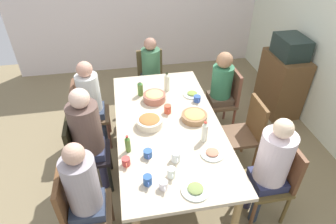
{
  "coord_description": "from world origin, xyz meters",
  "views": [
    {
      "loc": [
        2.33,
        -0.43,
        2.67
      ],
      "look_at": [
        0.0,
        0.0,
        0.9
      ],
      "focal_mm": 30.63,
      "sensor_mm": 36.0,
      "label": 1
    }
  ],
  "objects_px": {
    "chair_1": "(275,178)",
    "chair_3": "(83,151)",
    "bottle_2": "(140,89)",
    "person_0": "(91,98)",
    "cup_7": "(126,162)",
    "cup_2": "(148,180)",
    "cup_0": "(171,173)",
    "dining_table": "(168,128)",
    "plate_2": "(212,153)",
    "person_5": "(85,190)",
    "cup_5": "(168,109)",
    "chair_4": "(246,131)",
    "cup_4": "(197,99)",
    "chair_2": "(151,77)",
    "bottle_1": "(128,144)",
    "chair_0": "(86,112)",
    "bottle_0": "(205,132)",
    "cup_6": "(164,185)",
    "cup_3": "(148,154)",
    "cup_1": "(176,157)",
    "chair_5": "(79,207)",
    "bowl_1": "(149,122)",
    "person_2": "(151,70)",
    "microwave": "(291,47)",
    "chair_6": "(225,97)",
    "side_cabinet": "(281,84)",
    "bottle_3": "(167,82)",
    "plate_1": "(192,94)",
    "bowl_2": "(154,97)",
    "person_1": "(272,163)"
  },
  "relations": [
    {
      "from": "person_0",
      "to": "cup_0",
      "type": "xyz_separation_m",
      "value": [
        1.43,
        0.73,
        0.1
      ]
    },
    {
      "from": "chair_0",
      "to": "bowl_2",
      "type": "relative_size",
      "value": 3.44
    },
    {
      "from": "cup_0",
      "to": "dining_table",
      "type": "bearing_deg",
      "value": 171.93
    },
    {
      "from": "bottle_1",
      "to": "chair_0",
      "type": "bearing_deg",
      "value": -155.47
    },
    {
      "from": "chair_3",
      "to": "cup_6",
      "type": "distance_m",
      "value": 1.14
    },
    {
      "from": "chair_2",
      "to": "plate_2",
      "type": "xyz_separation_m",
      "value": [
        1.98,
        0.32,
        0.26
      ]
    },
    {
      "from": "chair_0",
      "to": "person_2",
      "type": "relative_size",
      "value": 0.78
    },
    {
      "from": "bottle_0",
      "to": "dining_table",
      "type": "bearing_deg",
      "value": -137.26
    },
    {
      "from": "cup_2",
      "to": "bottle_0",
      "type": "distance_m",
      "value": 0.76
    },
    {
      "from": "person_0",
      "to": "bowl_2",
      "type": "xyz_separation_m",
      "value": [
        0.26,
        0.75,
        0.1
      ]
    },
    {
      "from": "cup_7",
      "to": "cup_2",
      "type": "bearing_deg",
      "value": 33.17
    },
    {
      "from": "dining_table",
      "to": "bottle_3",
      "type": "distance_m",
      "value": 0.68
    },
    {
      "from": "chair_5",
      "to": "cup_4",
      "type": "distance_m",
      "value": 1.72
    },
    {
      "from": "plate_2",
      "to": "bottle_3",
      "type": "relative_size",
      "value": 0.9
    },
    {
      "from": "cup_3",
      "to": "cup_4",
      "type": "relative_size",
      "value": 1.0
    },
    {
      "from": "plate_1",
      "to": "cup_6",
      "type": "xyz_separation_m",
      "value": [
        1.32,
        -0.58,
        0.02
      ]
    },
    {
      "from": "person_2",
      "to": "bottle_2",
      "type": "xyz_separation_m",
      "value": [
        0.76,
        -0.23,
        0.17
      ]
    },
    {
      "from": "cup_1",
      "to": "bowl_1",
      "type": "bearing_deg",
      "value": -162.58
    },
    {
      "from": "chair_1",
      "to": "chair_3",
      "type": "xyz_separation_m",
      "value": [
        -0.71,
        -1.85,
        0.0
      ]
    },
    {
      "from": "cup_3",
      "to": "chair_4",
      "type": "bearing_deg",
      "value": 110.51
    },
    {
      "from": "bottle_2",
      "to": "person_0",
      "type": "bearing_deg",
      "value": -100.74
    },
    {
      "from": "person_1",
      "to": "microwave",
      "type": "relative_size",
      "value": 2.57
    },
    {
      "from": "chair_0",
      "to": "microwave",
      "type": "bearing_deg",
      "value": 95.73
    },
    {
      "from": "chair_0",
      "to": "plate_2",
      "type": "bearing_deg",
      "value": 45.19
    },
    {
      "from": "dining_table",
      "to": "plate_2",
      "type": "relative_size",
      "value": 9.65
    },
    {
      "from": "cup_4",
      "to": "cup_2",
      "type": "bearing_deg",
      "value": -33.16
    },
    {
      "from": "person_0",
      "to": "microwave",
      "type": "relative_size",
      "value": 2.5
    },
    {
      "from": "person_5",
      "to": "cup_5",
      "type": "bearing_deg",
      "value": 136.18
    },
    {
      "from": "chair_2",
      "to": "chair_3",
      "type": "relative_size",
      "value": 1.0
    },
    {
      "from": "cup_1",
      "to": "cup_5",
      "type": "relative_size",
      "value": 1.04
    },
    {
      "from": "cup_3",
      "to": "cup_6",
      "type": "distance_m",
      "value": 0.39
    },
    {
      "from": "chair_6",
      "to": "microwave",
      "type": "distance_m",
      "value": 1.15
    },
    {
      "from": "person_5",
      "to": "chair_4",
      "type": "bearing_deg",
      "value": 112.09
    },
    {
      "from": "cup_0",
      "to": "bottle_0",
      "type": "bearing_deg",
      "value": 134.15
    },
    {
      "from": "cup_1",
      "to": "cup_2",
      "type": "xyz_separation_m",
      "value": [
        0.22,
        -0.29,
        -0.0
      ]
    },
    {
      "from": "bottle_3",
      "to": "cup_4",
      "type": "bearing_deg",
      "value": 45.42
    },
    {
      "from": "chair_6",
      "to": "cup_2",
      "type": "bearing_deg",
      "value": -39.94
    },
    {
      "from": "chair_4",
      "to": "cup_1",
      "type": "height_order",
      "value": "chair_4"
    },
    {
      "from": "cup_3",
      "to": "cup_4",
      "type": "bearing_deg",
      "value": 139.21
    },
    {
      "from": "cup_1",
      "to": "cup_4",
      "type": "xyz_separation_m",
      "value": [
        -0.89,
        0.44,
        -0.01
      ]
    },
    {
      "from": "chair_6",
      "to": "bowl_1",
      "type": "distance_m",
      "value": 1.36
    },
    {
      "from": "cup_3",
      "to": "cup_4",
      "type": "distance_m",
      "value": 1.04
    },
    {
      "from": "dining_table",
      "to": "chair_0",
      "type": "distance_m",
      "value": 1.18
    },
    {
      "from": "cup_0",
      "to": "microwave",
      "type": "height_order",
      "value": "microwave"
    },
    {
      "from": "cup_1",
      "to": "side_cabinet",
      "type": "xyz_separation_m",
      "value": [
        -1.54,
        1.93,
        -0.35
      ]
    },
    {
      "from": "cup_2",
      "to": "cup_0",
      "type": "bearing_deg",
      "value": 101.95
    },
    {
      "from": "cup_0",
      "to": "cup_6",
      "type": "xyz_separation_m",
      "value": [
        0.11,
        -0.09,
        -0.01
      ]
    },
    {
      "from": "person_5",
      "to": "cup_4",
      "type": "height_order",
      "value": "person_5"
    },
    {
      "from": "cup_1",
      "to": "side_cabinet",
      "type": "relative_size",
      "value": 0.13
    },
    {
      "from": "chair_2",
      "to": "cup_5",
      "type": "bearing_deg",
      "value": 1.36
    }
  ]
}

